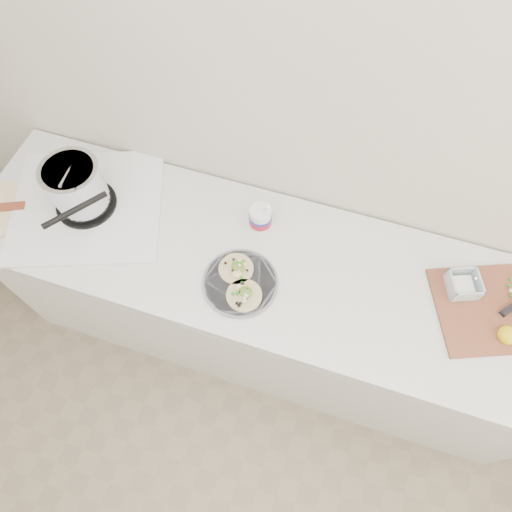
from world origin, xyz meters
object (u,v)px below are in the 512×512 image
(cutboard, at_px, (502,304))
(stove, at_px, (80,193))
(tub, at_px, (261,217))
(bacon_plate, at_px, (4,209))
(taco_plate, at_px, (240,282))

(cutboard, bearing_deg, stove, 160.62)
(tub, relative_size, bacon_plate, 0.73)
(stove, bearing_deg, taco_plate, -31.26)
(taco_plate, bearing_deg, bacon_plate, 179.00)
(cutboard, bearing_deg, tub, 154.53)
(cutboard, bearing_deg, bacon_plate, 163.70)
(tub, xyz_separation_m, cutboard, (0.94, -0.06, -0.05))
(bacon_plate, bearing_deg, cutboard, 5.59)
(tub, bearing_deg, taco_plate, -89.18)
(cutboard, bearing_deg, taco_plate, 170.80)
(stove, height_order, tub, stove)
(tub, relative_size, cutboard, 0.35)
(taco_plate, xyz_separation_m, bacon_plate, (-1.03, 0.02, -0.01))
(tub, distance_m, bacon_plate, 1.06)
(tub, distance_m, cutboard, 0.94)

